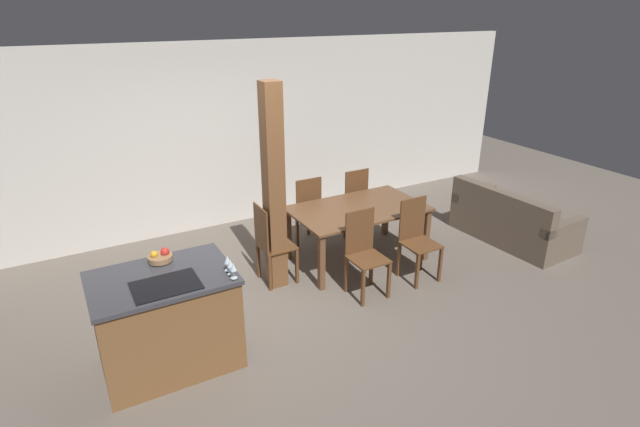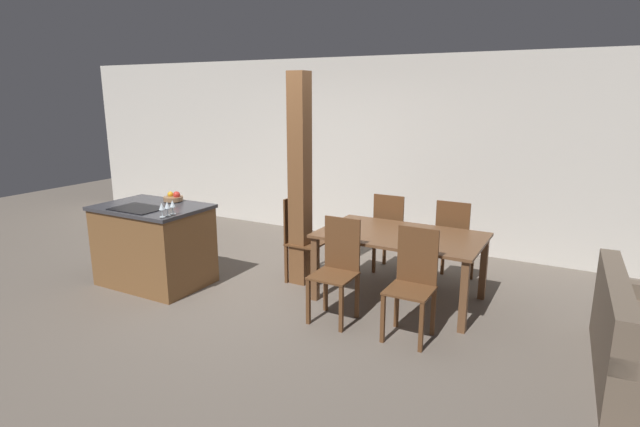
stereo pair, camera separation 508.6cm
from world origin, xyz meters
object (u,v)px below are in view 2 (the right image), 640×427
at_px(dining_chair_near_right, 413,282).
at_px(fruit_bowl, 174,198).
at_px(kitchen_island, 154,245).
at_px(dining_table, 401,242).
at_px(wine_glass_near, 162,207).
at_px(dining_chair_head_end, 301,238).
at_px(wine_glass_middle, 167,206).
at_px(dining_chair_far_right, 454,241).
at_px(dining_chair_near_left, 337,268).
at_px(dining_chair_far_left, 391,232).
at_px(timber_post, 300,181).
at_px(wine_glass_far, 172,204).

bearing_deg(dining_chair_near_right, fruit_bowl, 178.02).
bearing_deg(kitchen_island, dining_table, 18.97).
bearing_deg(kitchen_island, wine_glass_near, -33.09).
relative_size(wine_glass_near, dining_chair_head_end, 0.15).
distance_m(wine_glass_middle, dining_chair_far_right, 3.21).
xyz_separation_m(dining_chair_near_left, dining_chair_near_right, (0.77, 0.00, 0.00)).
relative_size(fruit_bowl, dining_chair_far_right, 0.22).
distance_m(wine_glass_middle, dining_chair_far_left, 2.66).
distance_m(kitchen_island, fruit_bowl, 0.59).
relative_size(dining_chair_far_right, timber_post, 0.42).
bearing_deg(kitchen_island, dining_chair_head_end, 32.52).
xyz_separation_m(wine_glass_far, timber_post, (0.93, 1.05, 0.16)).
bearing_deg(dining_chair_near_right, dining_chair_near_left, 180.00).
relative_size(wine_glass_middle, dining_chair_head_end, 0.15).
height_order(wine_glass_far, dining_chair_near_left, wine_glass_far).
xyz_separation_m(dining_table, dining_chair_head_end, (-1.23, 0.00, -0.12)).
bearing_deg(dining_chair_head_end, wine_glass_middle, 143.40).
xyz_separation_m(dining_chair_far_right, timber_post, (-1.58, -0.81, 0.69)).
bearing_deg(dining_chair_far_left, wine_glass_middle, 48.04).
xyz_separation_m(dining_table, dining_chair_far_left, (-0.38, 0.73, -0.12)).
distance_m(kitchen_island, dining_chair_head_end, 1.71).
xyz_separation_m(dining_table, dining_chair_near_right, (0.38, -0.73, -0.12)).
bearing_deg(dining_chair_near_right, dining_chair_head_end, 155.56).
distance_m(dining_chair_near_right, dining_chair_far_right, 1.47).
xyz_separation_m(wine_glass_middle, timber_post, (0.93, 1.13, 0.16)).
xyz_separation_m(fruit_bowl, dining_chair_far_left, (2.22, 1.36, -0.46)).
xyz_separation_m(wine_glass_near, dining_chair_head_end, (0.89, 1.28, -0.53)).
bearing_deg(dining_chair_head_end, dining_chair_far_right, -65.56).
relative_size(wine_glass_middle, dining_chair_near_right, 0.15).
xyz_separation_m(wine_glass_near, dining_table, (2.12, 1.28, -0.41)).
height_order(wine_glass_far, dining_chair_far_right, wine_glass_far).
bearing_deg(dining_chair_head_end, fruit_bowl, 114.66).
relative_size(wine_glass_near, dining_chair_near_left, 0.15).
height_order(wine_glass_middle, wine_glass_far, same).
bearing_deg(wine_glass_middle, dining_table, 29.49).
xyz_separation_m(kitchen_island, dining_table, (2.67, 0.92, 0.18)).
height_order(fruit_bowl, timber_post, timber_post).
height_order(wine_glass_near, dining_chair_head_end, wine_glass_near).
height_order(dining_chair_near_left, dining_chair_far_left, same).
distance_m(dining_chair_far_left, dining_chair_far_right, 0.77).
xyz_separation_m(wine_glass_far, dining_chair_head_end, (0.89, 1.13, -0.53)).
bearing_deg(wine_glass_far, wine_glass_near, -90.00).
distance_m(dining_chair_near_left, timber_post, 1.25).
bearing_deg(timber_post, dining_chair_far_left, 44.83).
height_order(fruit_bowl, dining_chair_far_right, fruit_bowl).
bearing_deg(timber_post, wine_glass_far, -131.40).
xyz_separation_m(wine_glass_middle, dining_table, (2.12, 1.20, -0.41)).
relative_size(wine_glass_far, dining_chair_near_right, 0.15).
xyz_separation_m(wine_glass_near, dining_chair_far_left, (1.74, 2.01, -0.53)).
bearing_deg(dining_chair_far_left, dining_chair_head_end, 40.87).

